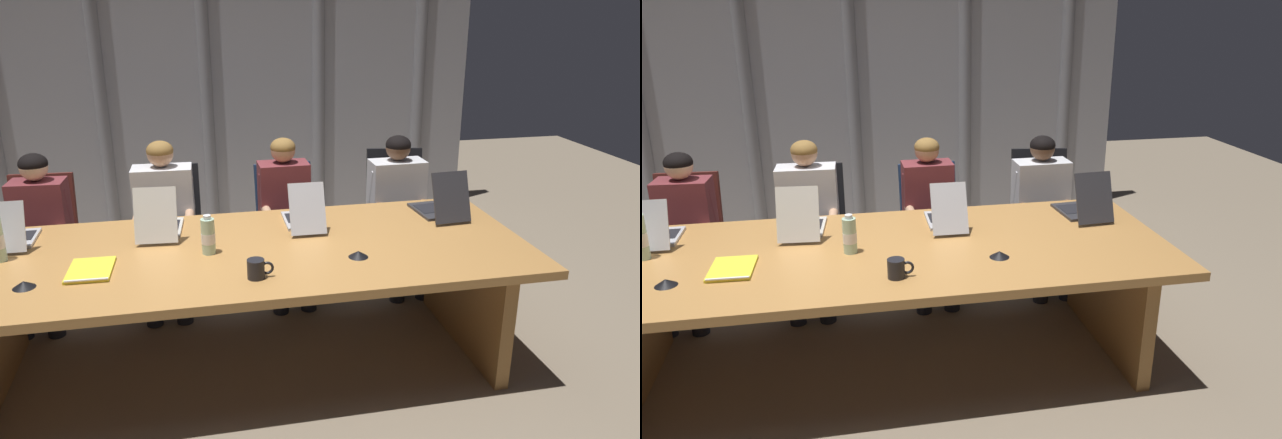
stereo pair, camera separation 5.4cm
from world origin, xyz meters
The scene contains 20 objects.
ground_plane centered at (0.00, 0.00, 0.00)m, with size 11.18×11.18×0.00m, color #7F705B.
conference_table centered at (0.00, 0.00, 0.60)m, with size 3.27×1.29×0.76m.
curtain_backdrop centered at (0.00, 2.79, 1.49)m, with size 5.12×0.17×2.98m.
laptop_left_end centered at (-1.27, 0.35, 0.81)m, with size 0.23×0.39×0.29m.
laptop_left_mid centered at (-0.45, 0.35, 0.82)m, with size 0.27×0.46×0.32m.
laptop_center centered at (0.41, 0.31, 0.82)m, with size 0.22×0.46×0.30m.
laptop_right_mid centered at (1.31, 0.32, 0.82)m, with size 0.27×0.46×0.32m.
office_chair_left_end centered at (-1.30, 1.07, 0.35)m, with size 0.60×0.60×0.93m.
office_chair_left_mid centered at (-0.42, 1.08, 0.36)m, with size 0.60×0.60×0.95m.
office_chair_center centered at (0.44, 1.07, 0.35)m, with size 0.60×0.60×0.92m.
office_chair_right_mid centered at (1.29, 1.08, 0.37)m, with size 0.60×0.61×0.99m.
person_left_end centered at (-1.26, 0.91, 0.64)m, with size 0.39×0.56×1.14m.
person_left_mid centered at (-0.45, 0.92, 0.67)m, with size 0.43×0.56×1.18m.
person_center centered at (0.40, 0.91, 0.65)m, with size 0.37×0.55×1.16m.
person_right_mid centered at (1.26, 0.92, 0.65)m, with size 0.42×0.55×1.14m.
water_bottle_primary centered at (-0.18, -0.02, 0.86)m, with size 0.08×0.08×0.22m.
coffee_mug_near centered at (0.04, -0.39, 0.81)m, with size 0.14×0.09×0.10m.
conference_mic_left_side centered at (0.61, -0.24, 0.77)m, with size 0.11×0.11×0.04m, color black.
conference_mic_middle centered at (-1.08, -0.26, 0.77)m, with size 0.11×0.11×0.04m, color black.
spiral_notepad centered at (-0.79, -0.14, 0.77)m, with size 0.23×0.31×0.03m.
Camera 1 is at (-0.24, -3.22, 2.08)m, focal length 34.56 mm.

